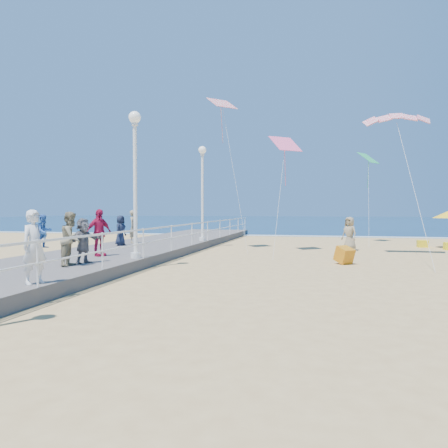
% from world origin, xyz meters
% --- Properties ---
extents(ground, '(160.00, 160.00, 0.00)m').
position_xyz_m(ground, '(0.00, 0.00, 0.00)').
color(ground, tan).
rests_on(ground, ground).
extents(ocean, '(160.00, 90.00, 0.05)m').
position_xyz_m(ocean, '(0.00, 65.00, 0.01)').
color(ocean, '#0B2747').
rests_on(ocean, ground).
extents(surf_line, '(160.00, 1.20, 0.04)m').
position_xyz_m(surf_line, '(0.00, 20.50, 0.03)').
color(surf_line, white).
rests_on(surf_line, ground).
extents(boardwalk, '(5.00, 44.00, 0.40)m').
position_xyz_m(boardwalk, '(-7.50, 0.00, 0.20)').
color(boardwalk, slate).
rests_on(boardwalk, ground).
extents(railing, '(0.05, 42.00, 0.55)m').
position_xyz_m(railing, '(-5.05, 0.00, 1.25)').
color(railing, white).
rests_on(railing, boardwalk).
extents(lamp_post_mid, '(0.44, 0.44, 5.32)m').
position_xyz_m(lamp_post_mid, '(-5.35, 0.00, 3.66)').
color(lamp_post_mid, white).
rests_on(lamp_post_mid, boardwalk).
extents(lamp_post_far, '(0.44, 0.44, 5.32)m').
position_xyz_m(lamp_post_far, '(-5.35, 9.00, 3.66)').
color(lamp_post_far, white).
rests_on(lamp_post_far, boardwalk).
extents(woman_holding_toddler, '(0.64, 0.76, 1.78)m').
position_xyz_m(woman_holding_toddler, '(-5.40, -5.61, 1.29)').
color(woman_holding_toddler, silver).
rests_on(woman_holding_toddler, boardwalk).
extents(toddler_held, '(0.43, 0.48, 0.81)m').
position_xyz_m(toddler_held, '(-5.25, -5.46, 1.66)').
color(toddler_held, blue).
rests_on(toddler_held, boardwalk).
extents(spectator_1, '(0.77, 0.92, 1.71)m').
position_xyz_m(spectator_1, '(-6.43, -2.44, 1.25)').
color(spectator_1, gray).
rests_on(spectator_1, boardwalk).
extents(spectator_3, '(0.89, 1.13, 1.79)m').
position_xyz_m(spectator_3, '(-6.99, 0.32, 1.30)').
color(spectator_3, '#B41643').
rests_on(spectator_3, boardwalk).
extents(spectator_4, '(0.51, 0.75, 1.48)m').
position_xyz_m(spectator_4, '(-8.36, 4.89, 1.14)').
color(spectator_4, '#171E32').
rests_on(spectator_4, boardwalk).
extents(spectator_5, '(0.76, 1.46, 1.50)m').
position_xyz_m(spectator_5, '(-6.39, -1.80, 1.15)').
color(spectator_5, slate).
rests_on(spectator_5, boardwalk).
extents(spectator_6, '(0.45, 0.65, 1.72)m').
position_xyz_m(spectator_6, '(-8.40, 6.53, 1.26)').
color(spectator_6, gray).
rests_on(spectator_6, boardwalk).
extents(beach_walker_c, '(1.03, 0.99, 1.78)m').
position_xyz_m(beach_walker_c, '(2.66, 9.08, 0.89)').
color(beach_walker_c, gray).
rests_on(beach_walker_c, ground).
extents(box_kite, '(0.88, 0.89, 0.74)m').
position_xyz_m(box_kite, '(2.14, 3.13, 0.30)').
color(box_kite, '#C0480B').
rests_on(box_kite, ground).
extents(beach_chair_left, '(0.55, 0.55, 0.40)m').
position_xyz_m(beach_chair_left, '(6.86, 12.02, 0.20)').
color(beach_chair_left, yellow).
rests_on(beach_chair_left, ground).
extents(kite_parafoil, '(2.99, 0.94, 0.65)m').
position_xyz_m(kite_parafoil, '(4.60, 6.87, 6.50)').
color(kite_parafoil, red).
extents(kite_diamond_pink, '(1.77, 1.73, 0.86)m').
position_xyz_m(kite_diamond_pink, '(-0.62, 7.89, 5.54)').
color(kite_diamond_pink, '#FE5D93').
extents(kite_diamond_green, '(1.51, 1.58, 0.76)m').
position_xyz_m(kite_diamond_green, '(4.15, 15.30, 5.52)').
color(kite_diamond_green, '#25B063').
extents(kite_diamond_redwhite, '(1.73, 1.73, 0.69)m').
position_xyz_m(kite_diamond_redwhite, '(-4.01, 8.08, 7.82)').
color(kite_diamond_redwhite, red).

